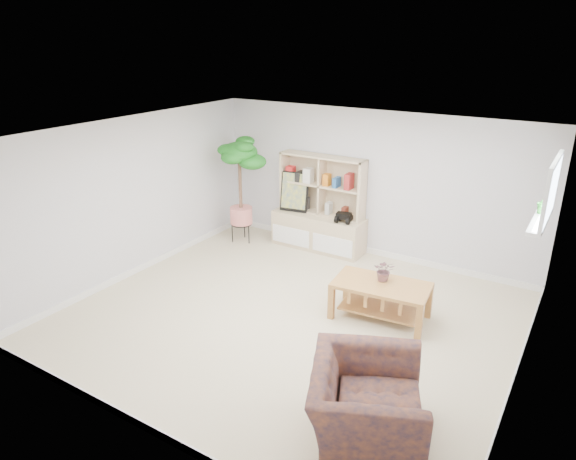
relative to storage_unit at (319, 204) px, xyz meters
The scene contains 14 objects.
floor 2.52m from the storage_unit, 69.98° to the right, with size 5.50×5.00×0.01m, color beige.
ceiling 2.87m from the storage_unit, 69.98° to the right, with size 5.50×5.00×0.01m, color white.
walls 2.42m from the storage_unit, 69.98° to the right, with size 5.51×5.01×2.40m.
baseboard 2.50m from the storage_unit, 69.98° to the right, with size 5.50×5.00×0.10m, color white, non-canonical shape.
window 4.09m from the storage_unit, 24.82° to the right, with size 0.10×0.98×0.68m, color silver, non-canonical shape.
window_sill 3.95m from the storage_unit, 25.20° to the right, with size 0.14×1.00×0.04m, color white.
storage_unit is the anchor object (origin of this frame).
poster 0.49m from the storage_unit, behind, with size 0.50×0.11×0.69m, color yellow, non-canonical shape.
toy_truck 0.54m from the storage_unit, 11.25° to the right, with size 0.34×0.24×0.18m, color black, non-canonical shape.
coffee_table 2.51m from the storage_unit, 42.07° to the right, with size 1.21×0.66×0.50m, color #A9612F, non-canonical shape.
table_plant 2.38m from the storage_unit, 40.51° to the right, with size 0.26×0.23×0.29m, color #265E31.
floor_tree 1.39m from the storage_unit, 161.22° to the right, with size 0.69×0.69×1.86m, color #1C6C1F, non-canonical shape.
armchair 4.51m from the storage_unit, 55.82° to the right, with size 1.14×1.00×0.85m, color #181D38.
sill_plant 3.92m from the storage_unit, 22.71° to the right, with size 0.15×0.12×0.26m, color #1C6C1F.
Camera 1 is at (3.09, -5.03, 3.50)m, focal length 32.00 mm.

